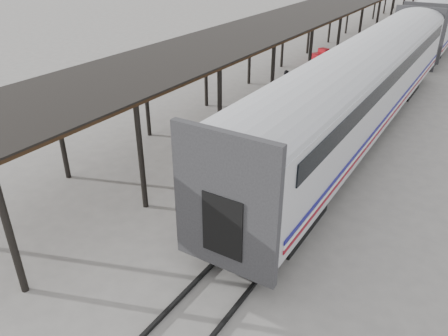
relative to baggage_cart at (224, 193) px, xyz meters
name	(u,v)px	position (x,y,z in m)	size (l,w,h in m)	color
ground	(208,192)	(-1.14, 0.66, -0.65)	(160.00, 160.00, 0.00)	slate
train	(446,11)	(2.05, 34.45, 2.04)	(3.45, 76.01, 4.01)	silver
canopy	(341,3)	(-4.54, 24.66, 3.36)	(4.90, 64.30, 4.15)	#422B19
rails	(440,41)	(2.06, 34.66, -0.59)	(1.54, 150.00, 0.12)	black
baggage_cart	(224,193)	(0.00, 0.00, 0.00)	(1.51, 2.52, 0.86)	brown
suitcase_stack	(226,178)	(-0.12, 0.33, 0.42)	(1.41, 1.16, 0.59)	#353537
luggage_tug	(320,57)	(-4.36, 20.77, -0.11)	(1.26, 1.54, 1.17)	maroon
porter	(215,174)	(0.06, -0.65, 1.12)	(0.66, 0.43, 1.81)	navy
pedestrian	(286,86)	(-3.10, 11.76, 0.27)	(1.08, 0.45, 1.84)	black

